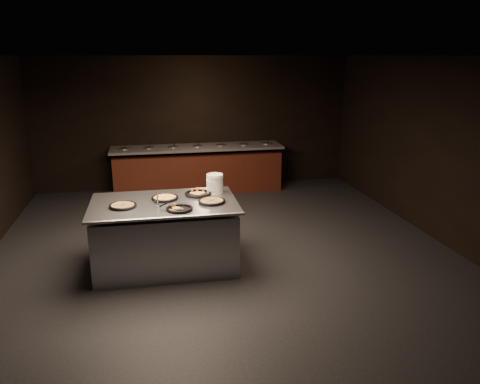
{
  "coord_description": "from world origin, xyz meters",
  "views": [
    {
      "loc": [
        -1.06,
        -6.42,
        2.91
      ],
      "look_at": [
        0.29,
        0.3,
        0.89
      ],
      "focal_mm": 35.0,
      "sensor_mm": 36.0,
      "label": 1
    }
  ],
  "objects": [
    {
      "name": "plate_stack",
      "position": [
        -0.12,
        0.12,
        1.1
      ],
      "size": [
        0.24,
        0.24,
        0.27
      ],
      "primitive_type": "cylinder",
      "color": "silver",
      "rests_on": "serving_counter"
    },
    {
      "name": "pan_cheese_whole",
      "position": [
        -0.86,
        -0.07,
        0.98
      ],
      "size": [
        0.38,
        0.38,
        0.04
      ],
      "rotation": [
        0.0,
        0.0,
        -0.27
      ],
      "color": "black",
      "rests_on": "serving_counter"
    },
    {
      "name": "salad_bar",
      "position": [
        0.0,
        3.56,
        0.44
      ],
      "size": [
        3.7,
        0.83,
        1.18
      ],
      "color": "#4D2212",
      "rests_on": "ground"
    },
    {
      "name": "room",
      "position": [
        0.0,
        0.0,
        1.45
      ],
      "size": [
        7.02,
        8.02,
        2.92
      ],
      "color": "black",
      "rests_on": "ground"
    },
    {
      "name": "pan_cheese_slices_a",
      "position": [
        -0.38,
        0.05,
        0.98
      ],
      "size": [
        0.38,
        0.38,
        0.04
      ],
      "rotation": [
        0.0,
        0.0,
        0.63
      ],
      "color": "black",
      "rests_on": "serving_counter"
    },
    {
      "name": "pan_veggie_slices",
      "position": [
        -0.24,
        -0.35,
        0.98
      ],
      "size": [
        0.38,
        0.38,
        0.04
      ],
      "rotation": [
        0.0,
        0.0,
        -0.8
      ],
      "color": "black",
      "rests_on": "serving_counter"
    },
    {
      "name": "pan_cheese_slices_b",
      "position": [
        -0.69,
        -0.59,
        0.98
      ],
      "size": [
        0.35,
        0.35,
        0.04
      ],
      "rotation": [
        0.0,
        0.0,
        2.24
      ],
      "color": "black",
      "rests_on": "serving_counter"
    },
    {
      "name": "pan_veggie_whole",
      "position": [
        -1.43,
        -0.32,
        0.98
      ],
      "size": [
        0.37,
        0.37,
        0.04
      ],
      "rotation": [
        0.0,
        0.0,
        -0.12
      ],
      "color": "black",
      "rests_on": "serving_counter"
    },
    {
      "name": "server_right",
      "position": [
        -0.81,
        -0.57,
        1.03
      ],
      "size": [
        0.3,
        0.12,
        0.15
      ],
      "rotation": [
        0.0,
        0.0,
        -0.23
      ],
      "color": "#B1B3B8",
      "rests_on": "serving_counter"
    },
    {
      "name": "serving_counter",
      "position": [
        -0.88,
        -0.2,
        0.46
      ],
      "size": [
        2.01,
        1.3,
        0.96
      ],
      "rotation": [
        0.0,
        0.0,
        -0.01
      ],
      "color": "#B1B3B8",
      "rests_on": "ground"
    },
    {
      "name": "server_left",
      "position": [
        -0.96,
        -0.29,
        1.04
      ],
      "size": [
        0.1,
        0.34,
        0.16
      ],
      "rotation": [
        0.0,
        0.0,
        1.53
      ],
      "color": "#B1B3B8",
      "rests_on": "serving_counter"
    }
  ]
}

